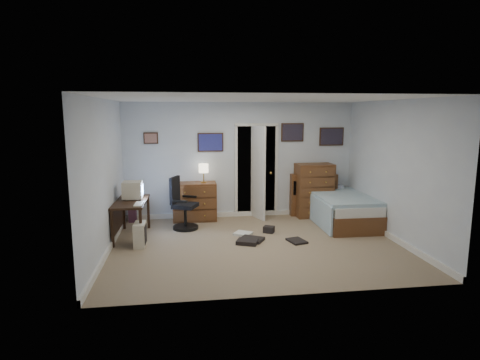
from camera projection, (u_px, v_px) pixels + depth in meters
name	position (u px, v px, depth m)	size (l,w,h in m)	color
floor	(256.00, 245.00, 7.00)	(5.00, 4.00, 0.02)	#86715C
computer_desk	(127.00, 209.00, 7.34)	(0.59, 1.21, 0.69)	black
crt_monitor	(133.00, 190.00, 7.44)	(0.37, 0.34, 0.33)	beige
keyboard	(139.00, 204.00, 7.00)	(0.14, 0.37, 0.02)	beige
pc_tower	(140.00, 234.00, 6.89)	(0.20, 0.39, 0.41)	beige
office_chair	(183.00, 209.00, 7.90)	(0.66, 0.66, 1.04)	black
media_stack	(132.00, 204.00, 8.39)	(0.15, 0.15, 0.77)	maroon
low_dresser	(195.00, 202.00, 8.53)	(0.92, 0.46, 0.81)	brown
table_lamp	(204.00, 169.00, 8.44)	(0.20, 0.20, 0.40)	gold
doorway	(254.00, 169.00, 9.10)	(0.96, 1.12, 2.05)	black
tall_dresser	(314.00, 190.00, 8.83)	(0.80, 0.47, 1.17)	brown
headboard_bookcase	(313.00, 193.00, 8.96)	(1.05, 0.32, 0.93)	brown
bed	(340.00, 208.00, 8.36)	(1.12, 2.05, 0.67)	brown
wall_posters	(266.00, 137.00, 8.72)	(4.38, 0.04, 0.60)	#331E11
floor_clutter	(258.00, 238.00, 7.28)	(1.28, 0.95, 0.12)	black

